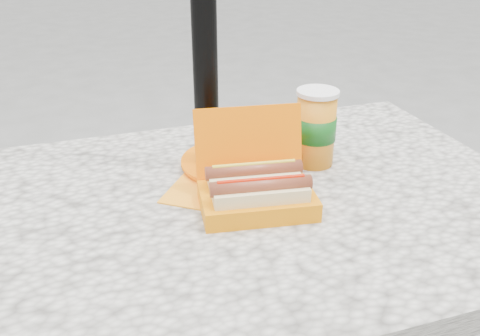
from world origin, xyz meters
name	(u,v)px	position (x,y,z in m)	size (l,w,h in m)	color
picnic_table	(231,248)	(0.00, 0.00, 0.64)	(1.20, 0.80, 0.75)	beige
hotdog_box	(256,189)	(0.04, -0.04, 0.79)	(0.23, 0.20, 0.17)	#FF6D00
fries_plate	(234,162)	(0.05, 0.13, 0.76)	(0.31, 0.33, 0.05)	orange
soda_cup	(316,128)	(0.22, 0.10, 0.83)	(0.09, 0.09, 0.17)	orange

